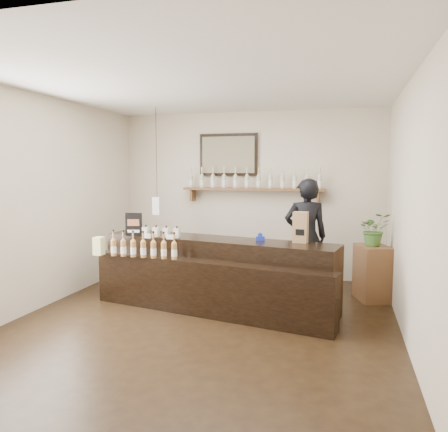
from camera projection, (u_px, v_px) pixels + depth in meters
ground at (204, 322)px, 5.24m from camera, size 5.00×5.00×0.00m
room_shell at (203, 180)px, 5.06m from camera, size 5.00×5.00×5.00m
back_wall_decor at (238, 174)px, 7.37m from camera, size 2.66×0.96×1.69m
counter at (213, 276)px, 5.76m from camera, size 3.30×1.47×1.06m
promo_sign at (134, 224)px, 6.02m from camera, size 0.23×0.07×0.32m
paper_bag at (301, 227)px, 5.48m from camera, size 0.19×0.15×0.39m
tape_dispenser at (260, 238)px, 5.66m from camera, size 0.12×0.08×0.10m
side_cabinet at (373, 273)px, 6.10m from camera, size 0.54×0.63×0.77m
potted_plant at (374, 229)px, 6.04m from camera, size 0.50×0.46×0.46m
shopkeeper at (306, 229)px, 6.34m from camera, size 0.80×0.63×1.92m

